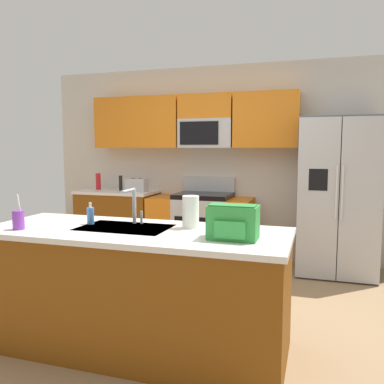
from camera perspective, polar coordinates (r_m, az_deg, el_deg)
The scene contains 14 objects.
ground_plane at distance 3.75m, azimuth -2.51°, elevation -17.17°, with size 9.00×9.00×0.00m, color #997A56.
kitchen_wall_unit at distance 5.48m, azimuth 3.53°, elevation 6.05°, with size 5.20×0.43×2.60m.
back_counter at distance 5.80m, azimuth -10.56°, elevation -4.17°, with size 1.10×0.63×0.90m.
range_oven at distance 5.34m, azimuth 1.27°, elevation -5.05°, with size 1.36×0.61×1.10m.
refrigerator at distance 5.00m, azimuth 20.12°, elevation -0.63°, with size 0.90×0.76×1.85m.
island_counter at distance 3.08m, azimuth -8.20°, elevation -13.49°, with size 2.26×0.87×0.90m.
toaster at distance 5.54m, azimuth -7.92°, elevation 1.01°, with size 0.28×0.16×0.18m.
pepper_mill at distance 5.70m, azimuth -10.18°, elevation 1.27°, with size 0.05×0.05×0.21m, color black.
bottle_red at distance 5.90m, azimuth -13.28°, elevation 1.48°, with size 0.07×0.07×0.23m, color red.
sink_faucet at distance 3.14m, azimuth -8.40°, elevation -1.53°, with size 0.09×0.21×0.28m.
drink_cup_purple at distance 3.17m, azimuth -23.60°, elevation -3.67°, with size 0.08×0.08×0.26m.
soap_dispenser at distance 3.22m, azimuth -14.33°, elevation -3.27°, with size 0.06×0.06×0.17m.
paper_towel_roll at distance 2.96m, azimuth -0.20°, elevation -2.87°, with size 0.12×0.12×0.24m, color white.
backpack at distance 2.61m, azimuth 5.90°, elevation -4.21°, with size 0.32×0.22×0.23m.
Camera 1 is at (1.18, -3.23, 1.49)m, focal length 37.24 mm.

